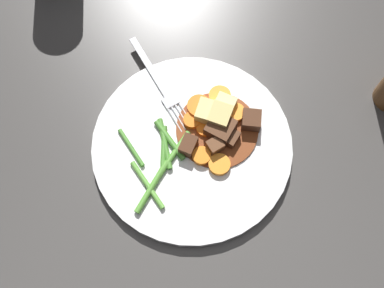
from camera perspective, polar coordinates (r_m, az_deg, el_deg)
The scene contains 26 objects.
ground_plane at distance 0.65m, azimuth -0.00°, elevation -0.45°, with size 3.00×3.00×0.00m, color #423F3D.
dinner_plate at distance 0.65m, azimuth -0.00°, elevation -0.23°, with size 0.28×0.28×0.01m, color white.
stew_sauce at distance 0.65m, azimuth 3.17°, elevation 1.80°, with size 0.12×0.12×0.00m, color brown.
carrot_slice_0 at distance 0.66m, azimuth 0.90°, elevation 4.63°, with size 0.03×0.03×0.01m, color orange.
carrot_slice_1 at distance 0.63m, azimuth 3.64°, elevation -2.37°, with size 0.03×0.03×0.01m, color orange.
carrot_slice_2 at distance 0.66m, azimuth 5.41°, elevation 3.90°, with size 0.03×0.03×0.01m, color orange.
carrot_slice_3 at distance 0.65m, azimuth 0.01°, elevation 2.96°, with size 0.03×0.03×0.01m, color orange.
carrot_slice_4 at distance 0.67m, azimuth 3.49°, elevation 5.92°, with size 0.03×0.03×0.01m, color orange.
carrot_slice_5 at distance 0.64m, azimuth 1.82°, elevation 1.91°, with size 0.03×0.03×0.01m, color orange.
carrot_slice_6 at distance 0.63m, azimuth 1.21°, elevation -1.50°, with size 0.03×0.03×0.01m, color orange.
potato_chunk_0 at distance 0.65m, azimuth 2.17°, elevation 3.88°, with size 0.03×0.04×0.03m, color #E5CC7A.
potato_chunk_1 at distance 0.65m, azimuth 3.89°, elevation 4.99°, with size 0.03×0.03×0.02m, color #EAD68C.
potato_chunk_2 at distance 0.64m, azimuth 3.50°, elevation 3.36°, with size 0.03×0.03×0.03m, color #DBBC6B.
meat_chunk_0 at distance 0.64m, azimuth 4.85°, elevation 0.76°, with size 0.02×0.02×0.02m, color #56331E.
meat_chunk_1 at distance 0.65m, azimuth 7.44°, elevation 2.96°, with size 0.03×0.03×0.02m, color #4C2B19.
meat_chunk_2 at distance 0.64m, azimuth 3.58°, elevation 1.95°, with size 0.04×0.04×0.02m, color #56331E.
meat_chunk_3 at distance 0.63m, azimuth -0.48°, elevation -0.19°, with size 0.02×0.03×0.02m, color #4C2B19.
meat_chunk_4 at distance 0.63m, azimuth 2.91°, elevation -0.25°, with size 0.02×0.02×0.02m, color brown.
green_bean_0 at distance 0.62m, azimuth -5.62°, elevation -5.13°, with size 0.01×0.01×0.08m, color #66AD42.
green_bean_1 at distance 0.63m, azimuth -2.46°, elevation -1.50°, with size 0.01×0.01×0.08m, color #599E38.
green_bean_2 at distance 0.64m, azimuth -7.66°, elevation -0.45°, with size 0.01×0.01×0.06m, color #4C8E33.
green_bean_3 at distance 0.62m, azimuth -4.69°, elevation -5.64°, with size 0.01×0.01×0.08m, color #599E38.
green_bean_4 at distance 0.64m, azimuth -3.42°, elevation 0.04°, with size 0.01×0.01×0.08m, color #4C8E33.
green_bean_5 at distance 0.64m, azimuth -3.56°, elevation -0.28°, with size 0.01×0.01×0.06m, color #4C8E33.
green_bean_6 at distance 0.64m, azimuth -2.82°, elevation 0.50°, with size 0.01×0.01×0.07m, color #4C8E33.
fork at distance 0.68m, azimuth -3.94°, elevation 7.37°, with size 0.08×0.17×0.00m.
Camera 1 is at (-0.18, -0.15, 0.61)m, focal length 42.50 mm.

